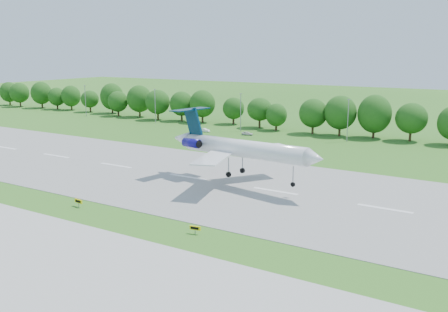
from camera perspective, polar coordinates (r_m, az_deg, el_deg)
ground at (r=84.95m, az=-14.11°, el=-5.98°), size 600.00×600.00×0.00m
runway at (r=103.12m, az=-4.17°, el=-2.42°), size 400.00×45.00×0.08m
taxiway at (r=74.34m, az=-24.16°, el=-9.30°), size 400.00×23.00×0.08m
tree_line at (r=160.26m, az=9.95°, el=4.86°), size 288.40×8.40×10.40m
light_poles at (r=152.05m, az=7.67°, el=4.61°), size 175.90×0.25×12.19m
airliner at (r=95.69m, az=1.39°, el=1.05°), size 36.17×26.07×12.34m
taxi_sign_centre at (r=87.10m, az=-16.30°, el=-4.99°), size 1.85×0.41×1.29m
taxi_sign_right at (r=71.85m, az=-3.32°, el=-8.24°), size 1.69×0.47×1.18m
service_vehicle_a at (r=159.70m, az=-2.23°, el=2.97°), size 3.53×1.33×1.15m
service_vehicle_b at (r=153.53m, az=2.67°, el=2.61°), size 3.67×2.10×1.18m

